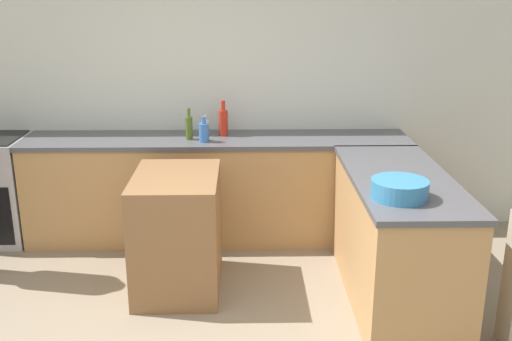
# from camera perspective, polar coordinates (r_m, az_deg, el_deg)

# --- Properties ---
(wall_back) EXTENTS (8.00, 0.06, 2.70)m
(wall_back) POSITION_cam_1_polar(r_m,az_deg,el_deg) (5.42, -3.71, 8.37)
(wall_back) COLOR silver
(wall_back) RESTS_ON ground_plane
(counter_back) EXTENTS (3.33, 0.62, 0.92)m
(counter_back) POSITION_cam_1_polar(r_m,az_deg,el_deg) (5.32, -3.68, -1.67)
(counter_back) COLOR tan
(counter_back) RESTS_ON ground_plane
(counter_peninsula) EXTENTS (0.69, 1.65, 0.92)m
(counter_peninsula) POSITION_cam_1_polar(r_m,az_deg,el_deg) (4.41, 13.21, -6.21)
(counter_peninsula) COLOR tan
(counter_peninsula) RESTS_ON ground_plane
(island_table) EXTENTS (0.61, 0.84, 0.88)m
(island_table) POSITION_cam_1_polar(r_m,az_deg,el_deg) (4.48, -7.48, -5.83)
(island_table) COLOR brown
(island_table) RESTS_ON ground_plane
(mixing_bowl) EXTENTS (0.35, 0.35, 0.12)m
(mixing_bowl) POSITION_cam_1_polar(r_m,az_deg,el_deg) (3.80, 13.52, -1.73)
(mixing_bowl) COLOR teal
(mixing_bowl) RESTS_ON counter_peninsula
(vinegar_bottle_clear) EXTENTS (0.06, 0.06, 0.19)m
(vinegar_bottle_clear) POSITION_cam_1_polar(r_m,az_deg,el_deg) (5.25, -4.82, 4.14)
(vinegar_bottle_clear) COLOR silver
(vinegar_bottle_clear) RESTS_ON counter_back
(water_bottle_blue) EXTENTS (0.09, 0.09, 0.22)m
(water_bottle_blue) POSITION_cam_1_polar(r_m,az_deg,el_deg) (5.04, -4.99, 3.70)
(water_bottle_blue) COLOR #386BB7
(water_bottle_blue) RESTS_ON counter_back
(olive_oil_bottle) EXTENTS (0.06, 0.06, 0.27)m
(olive_oil_bottle) POSITION_cam_1_polar(r_m,az_deg,el_deg) (5.13, -6.39, 4.14)
(olive_oil_bottle) COLOR #475B1E
(olive_oil_bottle) RESTS_ON counter_back
(hot_sauce_bottle) EXTENTS (0.08, 0.08, 0.31)m
(hot_sauce_bottle) POSITION_cam_1_polar(r_m,az_deg,el_deg) (5.23, -3.13, 4.66)
(hot_sauce_bottle) COLOR red
(hot_sauce_bottle) RESTS_ON counter_back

